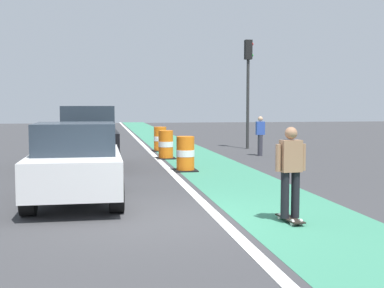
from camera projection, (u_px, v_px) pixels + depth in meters
name	position (u px, v px, depth m)	size (l,w,h in m)	color
ground_plane	(169.00, 219.00, 9.22)	(100.00, 100.00, 0.00)	#38383A
bike_lane_strip	(189.00, 154.00, 21.42)	(2.50, 80.00, 0.01)	#387F60
lane_divider_stripe	(153.00, 155.00, 21.16)	(0.20, 80.00, 0.01)	silver
skateboarder_on_lane	(290.00, 171.00, 8.92)	(0.57, 0.81, 1.69)	black
parked_sedan_nearest	(76.00, 163.00, 10.79)	(1.93, 4.11, 1.70)	silver
parked_suv_second	(89.00, 136.00, 16.73)	(1.96, 4.62, 2.04)	black
traffic_barrel_front	(185.00, 154.00, 15.90)	(0.73, 0.73, 1.09)	orange
traffic_barrel_mid	(166.00, 145.00, 19.55)	(0.73, 0.73, 1.09)	orange
traffic_barrel_back	(160.00, 139.00, 22.77)	(0.73, 0.73, 1.09)	orange
traffic_light_corner	(248.00, 74.00, 23.82)	(0.41, 0.32, 5.10)	#2D2D2D
pedestrian_crossing	(260.00, 135.00, 20.65)	(0.34, 0.20, 1.61)	#33333D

